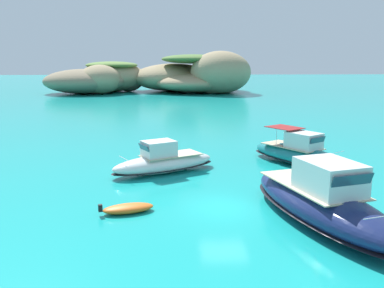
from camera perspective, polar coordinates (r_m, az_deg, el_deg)
ground_plane at (r=22.19m, az=4.44°, el=-8.74°), size 400.00×400.00×0.00m
islet_large at (r=101.82m, az=0.69°, el=9.27°), size 36.22×35.20×9.70m
islet_small at (r=101.81m, az=-12.20°, el=8.82°), size 27.29×26.80×7.30m
motorboat_teal at (r=31.77m, az=14.48°, el=-1.28°), size 6.72×8.39×2.63m
motorboat_white at (r=28.67m, az=-3.95°, el=-2.46°), size 7.86×5.59×2.27m
motorboat_navy at (r=20.81m, az=17.40°, el=-7.59°), size 5.91×11.11×3.13m
dinghy_tender at (r=21.65m, az=-8.80°, el=-8.74°), size 2.87×1.74×0.58m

